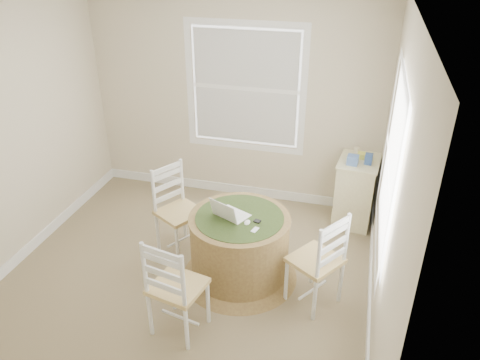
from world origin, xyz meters
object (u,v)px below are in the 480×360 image
(round_table, at_px, (240,244))
(chair_right, at_px, (315,260))
(chair_left, at_px, (180,212))
(chair_near, at_px, (178,286))
(laptop, at_px, (230,214))
(corner_chest, at_px, (356,191))

(round_table, bearing_deg, chair_right, 3.00)
(chair_left, distance_m, chair_near, 1.16)
(chair_near, height_order, chair_right, same)
(round_table, height_order, laptop, laptop)
(chair_left, xyz_separation_m, chair_near, (0.41, -1.09, 0.00))
(round_table, distance_m, laptop, 0.36)
(chair_near, bearing_deg, corner_chest, -110.23)
(round_table, height_order, chair_near, chair_near)
(laptop, bearing_deg, chair_right, -166.11)
(round_table, relative_size, laptop, 2.99)
(round_table, relative_size, corner_chest, 1.45)
(chair_near, relative_size, corner_chest, 1.19)
(round_table, bearing_deg, corner_chest, 67.98)
(round_table, relative_size, chair_left, 1.22)
(chair_near, bearing_deg, laptop, -93.70)
(chair_left, height_order, laptop, chair_left)
(chair_right, relative_size, corner_chest, 1.19)
(chair_near, bearing_deg, round_table, -99.15)
(corner_chest, bearing_deg, chair_near, -116.50)
(laptop, relative_size, corner_chest, 0.48)
(round_table, xyz_separation_m, chair_near, (-0.32, -0.82, 0.09))
(chair_left, xyz_separation_m, corner_chest, (1.77, 1.09, -0.07))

